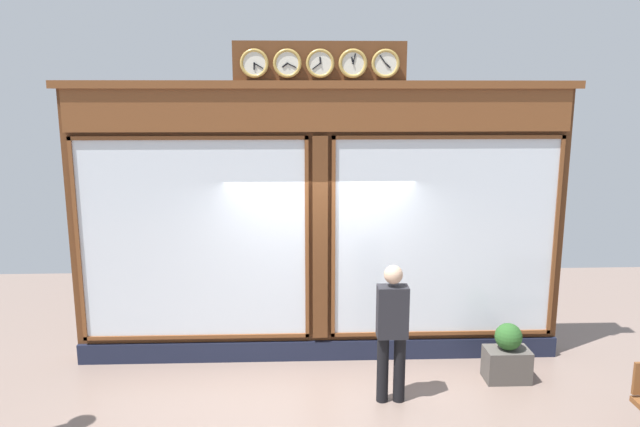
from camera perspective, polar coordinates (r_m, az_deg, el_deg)
The scene contains 4 objects.
shop_facade at distance 8.05m, azimuth -0.03°, elevation -0.88°, with size 6.73×0.42×4.27m.
pedestrian at distance 7.18m, azimuth 6.89°, elevation -10.77°, with size 0.36×0.22×1.69m.
planter_box at distance 8.26m, azimuth 17.37°, elevation -13.58°, with size 0.56×0.36×0.42m, color #4C4742.
planter_shrub at distance 8.11m, azimuth 17.53°, elevation -11.13°, with size 0.34×0.34×0.34m, color #285623.
Camera 1 is at (0.29, 7.73, 3.64)m, focal length 33.56 mm.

